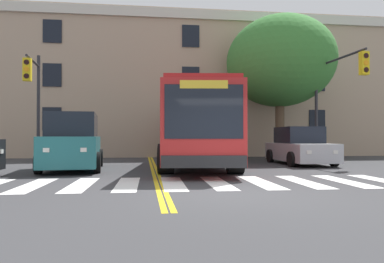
{
  "coord_description": "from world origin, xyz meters",
  "views": [
    {
      "loc": [
        -2.0,
        -8.42,
        1.31
      ],
      "look_at": [
        0.06,
        7.21,
        1.52
      ],
      "focal_mm": 35.0,
      "sensor_mm": 36.0,
      "label": 1
    }
  ],
  "objects_px": {
    "city_bus": "(197,127)",
    "traffic_light_near_corner": "(334,87)",
    "car_teal_near_lane": "(73,143)",
    "car_tan_behind_bus": "(175,144)",
    "street_tree_curbside_large": "(280,61)",
    "car_silver_far_lane": "(299,147)",
    "traffic_light_far_corner": "(34,90)"
  },
  "relations": [
    {
      "from": "city_bus",
      "to": "traffic_light_near_corner",
      "type": "relative_size",
      "value": 2.25
    },
    {
      "from": "car_teal_near_lane",
      "to": "car_tan_behind_bus",
      "type": "xyz_separation_m",
      "value": [
        4.91,
        10.82,
        -0.24
      ]
    },
    {
      "from": "car_teal_near_lane",
      "to": "street_tree_curbside_large",
      "type": "xyz_separation_m",
      "value": [
        10.6,
        5.7,
        4.63
      ]
    },
    {
      "from": "city_bus",
      "to": "car_tan_behind_bus",
      "type": "height_order",
      "value": "city_bus"
    },
    {
      "from": "car_teal_near_lane",
      "to": "car_tan_behind_bus",
      "type": "height_order",
      "value": "car_teal_near_lane"
    },
    {
      "from": "city_bus",
      "to": "traffic_light_near_corner",
      "type": "bearing_deg",
      "value": 4.74
    },
    {
      "from": "city_bus",
      "to": "traffic_light_near_corner",
      "type": "xyz_separation_m",
      "value": [
        6.89,
        0.57,
        2.0
      ]
    },
    {
      "from": "car_teal_near_lane",
      "to": "car_silver_far_lane",
      "type": "height_order",
      "value": "car_teal_near_lane"
    },
    {
      "from": "car_teal_near_lane",
      "to": "car_silver_far_lane",
      "type": "bearing_deg",
      "value": 9.23
    },
    {
      "from": "city_bus",
      "to": "car_silver_far_lane",
      "type": "height_order",
      "value": "city_bus"
    },
    {
      "from": "city_bus",
      "to": "car_teal_near_lane",
      "type": "bearing_deg",
      "value": -163.39
    },
    {
      "from": "city_bus",
      "to": "car_teal_near_lane",
      "type": "height_order",
      "value": "city_bus"
    },
    {
      "from": "city_bus",
      "to": "traffic_light_near_corner",
      "type": "distance_m",
      "value": 7.19
    },
    {
      "from": "traffic_light_far_corner",
      "to": "car_silver_far_lane",
      "type": "bearing_deg",
      "value": -7.86
    },
    {
      "from": "city_bus",
      "to": "car_silver_far_lane",
      "type": "xyz_separation_m",
      "value": [
        4.87,
        0.09,
        -0.94
      ]
    },
    {
      "from": "car_teal_near_lane",
      "to": "street_tree_curbside_large",
      "type": "distance_m",
      "value": 12.89
    },
    {
      "from": "traffic_light_near_corner",
      "to": "traffic_light_far_corner",
      "type": "distance_m",
      "value": 14.48
    },
    {
      "from": "car_silver_far_lane",
      "to": "car_tan_behind_bus",
      "type": "height_order",
      "value": "car_tan_behind_bus"
    },
    {
      "from": "car_tan_behind_bus",
      "to": "street_tree_curbside_large",
      "type": "bearing_deg",
      "value": -42.0
    },
    {
      "from": "car_teal_near_lane",
      "to": "car_silver_far_lane",
      "type": "xyz_separation_m",
      "value": [
        10.01,
        1.63,
        -0.25
      ]
    },
    {
      "from": "car_teal_near_lane",
      "to": "car_silver_far_lane",
      "type": "relative_size",
      "value": 1.1
    },
    {
      "from": "traffic_light_near_corner",
      "to": "traffic_light_far_corner",
      "type": "bearing_deg",
      "value": 175.1
    },
    {
      "from": "city_bus",
      "to": "street_tree_curbside_large",
      "type": "distance_m",
      "value": 7.92
    },
    {
      "from": "car_teal_near_lane",
      "to": "traffic_light_near_corner",
      "type": "relative_size",
      "value": 0.92
    },
    {
      "from": "city_bus",
      "to": "traffic_light_far_corner",
      "type": "bearing_deg",
      "value": 166.52
    },
    {
      "from": "car_silver_far_lane",
      "to": "street_tree_curbside_large",
      "type": "xyz_separation_m",
      "value": [
        0.59,
        4.07,
        4.88
      ]
    },
    {
      "from": "traffic_light_near_corner",
      "to": "traffic_light_far_corner",
      "type": "xyz_separation_m",
      "value": [
        -14.43,
        1.24,
        -0.22
      ]
    },
    {
      "from": "traffic_light_near_corner",
      "to": "car_silver_far_lane",
      "type": "bearing_deg",
      "value": -166.69
    },
    {
      "from": "traffic_light_far_corner",
      "to": "street_tree_curbside_large",
      "type": "xyz_separation_m",
      "value": [
        13.0,
        2.36,
        2.17
      ]
    },
    {
      "from": "city_bus",
      "to": "traffic_light_far_corner",
      "type": "height_order",
      "value": "traffic_light_far_corner"
    },
    {
      "from": "car_teal_near_lane",
      "to": "traffic_light_far_corner",
      "type": "height_order",
      "value": "traffic_light_far_corner"
    },
    {
      "from": "car_tan_behind_bus",
      "to": "traffic_light_far_corner",
      "type": "relative_size",
      "value": 0.92
    }
  ]
}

